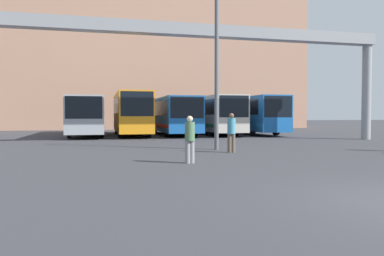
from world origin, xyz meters
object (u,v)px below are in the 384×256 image
(lamp_post, at_px, (217,64))
(bus_slot_4, at_px, (249,113))
(bus_slot_3, at_px, (211,113))
(pedestrian_far_center, at_px, (190,138))
(pedestrian_mid_right, at_px, (231,132))
(bus_slot_0, at_px, (87,114))
(bus_slot_2, at_px, (173,114))
(bus_slot_1, at_px, (131,112))

(lamp_post, bearing_deg, bus_slot_4, 61.87)
(bus_slot_3, distance_m, lamp_post, 14.57)
(bus_slot_4, distance_m, pedestrian_far_center, 20.85)
(bus_slot_4, bearing_deg, lamp_post, -118.13)
(pedestrian_far_center, distance_m, lamp_post, 6.12)
(pedestrian_mid_right, bearing_deg, bus_slot_4, -110.84)
(bus_slot_4, xyz_separation_m, pedestrian_far_center, (-9.78, -18.39, -0.95))
(bus_slot_0, distance_m, bus_slot_2, 6.95)
(pedestrian_far_center, bearing_deg, bus_slot_1, 86.80)
(bus_slot_0, bearing_deg, pedestrian_far_center, -78.06)
(bus_slot_3, distance_m, bus_slot_4, 3.44)
(bus_slot_3, xyz_separation_m, pedestrian_far_center, (-6.33, -18.47, -0.95))
(bus_slot_0, bearing_deg, bus_slot_4, -2.18)
(bus_slot_1, height_order, bus_slot_2, bus_slot_1)
(bus_slot_3, xyz_separation_m, pedestrian_mid_right, (-3.71, -15.36, -0.90))
(bus_slot_1, xyz_separation_m, bus_slot_3, (6.89, 0.52, -0.10))
(pedestrian_far_center, bearing_deg, bus_slot_4, 57.03)
(bus_slot_0, bearing_deg, bus_slot_2, -7.37)
(bus_slot_3, height_order, pedestrian_far_center, bus_slot_3)
(bus_slot_0, bearing_deg, lamp_post, -65.83)
(bus_slot_0, xyz_separation_m, bus_slot_2, (6.89, -0.89, 0.02))
(bus_slot_0, relative_size, lamp_post, 1.64)
(bus_slot_0, xyz_separation_m, bus_slot_1, (3.44, -0.97, 0.20))
(bus_slot_0, xyz_separation_m, bus_slot_4, (13.78, -0.52, 0.09))
(bus_slot_1, bearing_deg, bus_slot_4, 2.46)
(bus_slot_3, distance_m, pedestrian_mid_right, 15.83)
(bus_slot_2, distance_m, bus_slot_4, 6.90)
(pedestrian_mid_right, relative_size, lamp_post, 0.23)
(bus_slot_3, bearing_deg, bus_slot_4, -1.29)
(bus_slot_0, distance_m, pedestrian_mid_right, 17.16)
(bus_slot_4, bearing_deg, bus_slot_3, 178.71)
(bus_slot_1, relative_size, bus_slot_2, 0.99)
(bus_slot_2, relative_size, bus_slot_4, 0.93)
(bus_slot_0, height_order, pedestrian_mid_right, bus_slot_0)
(pedestrian_far_center, bearing_deg, lamp_post, 57.40)
(bus_slot_1, xyz_separation_m, bus_slot_4, (10.33, 0.44, -0.10))
(bus_slot_2, relative_size, pedestrian_far_center, 6.40)
(bus_slot_1, distance_m, lamp_post, 13.82)
(lamp_post, bearing_deg, bus_slot_0, 114.17)
(bus_slot_0, height_order, bus_slot_1, bus_slot_1)
(bus_slot_2, height_order, lamp_post, lamp_post)
(bus_slot_1, relative_size, lamp_post, 1.38)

